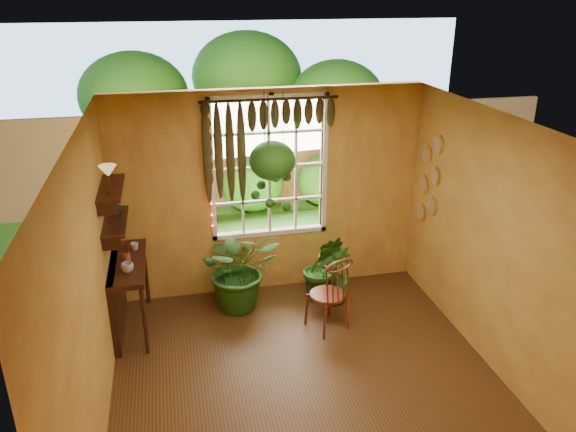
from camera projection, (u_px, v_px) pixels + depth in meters
name	position (u px, v px, depth m)	size (l,w,h in m)	color
floor	(312.00, 393.00, 5.71)	(4.50, 4.50, 0.00)	#533517
ceiling	(317.00, 133.00, 4.69)	(4.50, 4.50, 0.00)	silver
wall_back	(270.00, 194.00, 7.23)	(4.00, 4.00, 0.00)	#E7B84E
wall_left	(89.00, 299.00, 4.80)	(4.50, 4.50, 0.00)	#E7B84E
wall_right	(508.00, 255.00, 5.59)	(4.50, 4.50, 0.00)	#E7B84E
window	(269.00, 167.00, 7.13)	(1.52, 0.10, 1.86)	white
valance_vine	(263.00, 125.00, 6.78)	(1.70, 0.12, 1.10)	#3B1C10
string_lights	(209.00, 170.00, 6.87)	(0.03, 0.03, 1.54)	#FF2633
wall_plates	(429.00, 180.00, 7.13)	(0.04, 0.32, 1.10)	beige
counter_ledge	(121.00, 289.00, 6.57)	(0.40, 1.20, 0.90)	#3B1C10
shelf_lower	(115.00, 222.00, 6.25)	(0.25, 0.90, 0.04)	#3B1C10
shelf_upper	(111.00, 188.00, 6.10)	(0.25, 0.90, 0.04)	#3B1C10
backyard	(240.00, 120.00, 11.48)	(14.00, 10.00, 12.00)	#295117
windsor_chair	(329.00, 304.00, 6.67)	(0.55, 0.56, 1.13)	brown
potted_plant_left	(240.00, 268.00, 7.05)	(0.99, 0.86, 1.10)	#154A13
potted_plant_mid	(323.00, 267.00, 7.25)	(0.51, 0.41, 0.93)	#154A13
potted_plant_right	(334.00, 275.00, 7.23)	(0.43, 0.43, 0.77)	#154A13
hanging_basket	(272.00, 164.00, 6.81)	(0.56, 0.56, 1.45)	black
cup_a	(127.00, 267.00, 6.20)	(0.13, 0.13, 0.10)	silver
cup_b	(135.00, 246.00, 6.72)	(0.10, 0.10, 0.09)	beige
brush_jar	(126.00, 252.00, 6.41)	(0.08, 0.08, 0.30)	brown
shelf_vase	(116.00, 207.00, 6.44)	(0.14, 0.14, 0.14)	#B2AD99
tiffany_lamp	(108.00, 173.00, 5.80)	(0.19, 0.19, 0.31)	#593319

